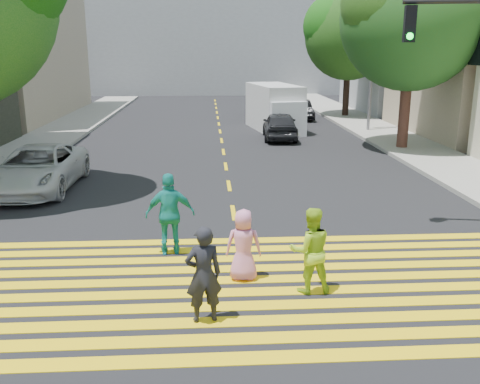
{
  "coord_description": "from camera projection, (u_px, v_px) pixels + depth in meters",
  "views": [
    {
      "loc": [
        -0.68,
        -8.09,
        4.39
      ],
      "look_at": [
        0.0,
        3.0,
        1.4
      ],
      "focal_mm": 40.0,
      "sensor_mm": 36.0,
      "label": 1
    }
  ],
  "objects": [
    {
      "name": "ground",
      "position": [
        251.0,
        318.0,
        8.98
      ],
      "size": [
        120.0,
        120.0,
        0.0
      ],
      "primitive_type": "plane",
      "color": "black"
    },
    {
      "name": "sidewalk_left",
      "position": [
        67.0,
        129.0,
        29.67
      ],
      "size": [
        3.0,
        40.0,
        0.15
      ],
      "primitive_type": "cube",
      "color": "gray",
      "rests_on": "ground"
    },
    {
      "name": "sidewalk_right",
      "position": [
        413.0,
        148.0,
        23.92
      ],
      "size": [
        3.0,
        60.0,
        0.15
      ],
      "primitive_type": "cube",
      "color": "gray",
      "rests_on": "ground"
    },
    {
      "name": "crosswalk",
      "position": [
        245.0,
        286.0,
        10.21
      ],
      "size": [
        13.4,
        5.3,
        0.01
      ],
      "color": "yellow",
      "rests_on": "ground"
    },
    {
      "name": "lane_line",
      "position": [
        219.0,
        127.0,
        30.67
      ],
      "size": [
        0.12,
        34.4,
        0.01
      ],
      "color": "yellow",
      "rests_on": "ground"
    },
    {
      "name": "building_right_grey",
      "position": [
        430.0,
        39.0,
        37.48
      ],
      "size": [
        10.0,
        10.0,
        10.0
      ],
      "primitive_type": "cube",
      "color": "gray",
      "rests_on": "ground"
    },
    {
      "name": "backdrop_block",
      "position": [
        213.0,
        32.0,
        53.69
      ],
      "size": [
        30.0,
        8.0,
        12.0
      ],
      "primitive_type": "cube",
      "color": "gray",
      "rests_on": "ground"
    },
    {
      "name": "tree_right_near",
      "position": [
        414.0,
        11.0,
        22.39
      ],
      "size": [
        7.09,
        6.8,
        8.73
      ],
      "rotation": [
        0.0,
        0.0,
        0.15
      ],
      "color": "#3A1D15",
      "rests_on": "ground"
    },
    {
      "name": "tree_right_far",
      "position": [
        350.0,
        30.0,
        33.77
      ],
      "size": [
        6.54,
        6.07,
        8.14
      ],
      "rotation": [
        0.0,
        0.0,
        -0.08
      ],
      "color": "black",
      "rests_on": "ground"
    },
    {
      "name": "pedestrian_man",
      "position": [
        204.0,
        275.0,
        8.7
      ],
      "size": [
        0.67,
        0.51,
        1.66
      ],
      "primitive_type": "imported",
      "rotation": [
        0.0,
        0.0,
        3.35
      ],
      "color": "black",
      "rests_on": "ground"
    },
    {
      "name": "pedestrian_woman",
      "position": [
        310.0,
        250.0,
        9.79
      ],
      "size": [
        0.82,
        0.66,
        1.63
      ],
      "primitive_type": "imported",
      "rotation": [
        0.0,
        0.0,
        3.19
      ],
      "color": "#9DCA22",
      "rests_on": "ground"
    },
    {
      "name": "pedestrian_child",
      "position": [
        243.0,
        245.0,
        10.34
      ],
      "size": [
        0.73,
        0.51,
        1.42
      ],
      "primitive_type": "imported",
      "rotation": [
        0.0,
        0.0,
        3.06
      ],
      "color": "pink",
      "rests_on": "ground"
    },
    {
      "name": "pedestrian_extra",
      "position": [
        170.0,
        214.0,
        11.61
      ],
      "size": [
        1.1,
        0.53,
        1.82
      ],
      "primitive_type": "imported",
      "rotation": [
        0.0,
        0.0,
        3.22
      ],
      "color": "teal",
      "rests_on": "ground"
    },
    {
      "name": "white_sedan",
      "position": [
        38.0,
        168.0,
        17.02
      ],
      "size": [
        2.39,
        5.04,
        1.39
      ],
      "primitive_type": "imported",
      "rotation": [
        0.0,
        0.0,
        -0.02
      ],
      "color": "silver",
      "rests_on": "ground"
    },
    {
      "name": "dark_car_near",
      "position": [
        280.0,
        125.0,
        26.59
      ],
      "size": [
        1.88,
        4.12,
        1.37
      ],
      "primitive_type": "imported",
      "rotation": [
        0.0,
        0.0,
        3.08
      ],
      "color": "black",
      "rests_on": "ground"
    },
    {
      "name": "silver_car",
      "position": [
        261.0,
        104.0,
        36.67
      ],
      "size": [
        1.95,
        4.73,
        1.37
      ],
      "primitive_type": "imported",
      "rotation": [
        0.0,
        0.0,
        3.13
      ],
      "color": "#9598B1",
      "rests_on": "ground"
    },
    {
      "name": "dark_car_parked",
      "position": [
        300.0,
        110.0,
        34.12
      ],
      "size": [
        1.32,
        3.69,
        1.21
      ],
      "primitive_type": "imported",
      "rotation": [
        0.0,
        0.0,
        0.01
      ],
      "color": "black",
      "rests_on": "ground"
    },
    {
      "name": "white_van",
      "position": [
        275.0,
        109.0,
        29.28
      ],
      "size": [
        2.81,
        5.52,
        2.48
      ],
      "rotation": [
        0.0,
        0.0,
        0.17
      ],
      "color": "silver",
      "rests_on": "ground"
    },
    {
      "name": "street_lamp",
      "position": [
        370.0,
        38.0,
        27.58
      ],
      "size": [
        1.93,
        0.57,
        8.56
      ],
      "rotation": [
        0.0,
        0.0,
        0.2
      ],
      "color": "slate",
      "rests_on": "ground"
    }
  ]
}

